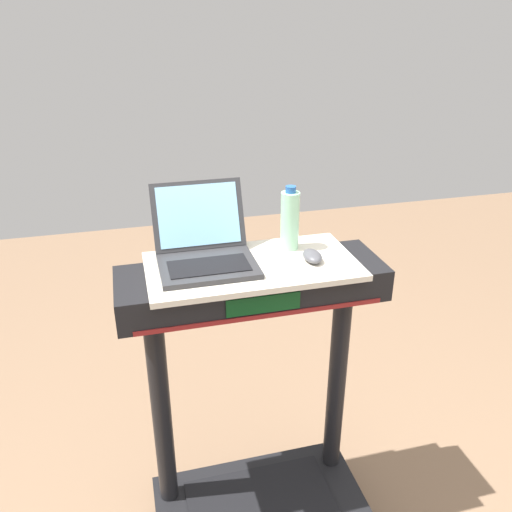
% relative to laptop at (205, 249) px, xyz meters
% --- Properties ---
extents(desk_board, '(0.70, 0.36, 0.02)m').
position_rel_laptop_xyz_m(desk_board, '(0.15, -0.05, -0.06)').
color(desk_board, beige).
rests_on(desk_board, treadmill_base).
extents(laptop, '(0.31, 0.33, 0.24)m').
position_rel_laptop_xyz_m(laptop, '(0.00, 0.00, 0.00)').
color(laptop, '#2D2D30').
rests_on(laptop, desk_board).
extents(computer_mouse, '(0.06, 0.10, 0.03)m').
position_rel_laptop_xyz_m(computer_mouse, '(0.35, -0.08, -0.03)').
color(computer_mouse, '#4C4C51').
rests_on(computer_mouse, desk_board).
extents(water_bottle, '(0.06, 0.06, 0.23)m').
position_rel_laptop_xyz_m(water_bottle, '(0.30, 0.04, 0.06)').
color(water_bottle, '#9EDBB2').
rests_on(water_bottle, desk_board).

